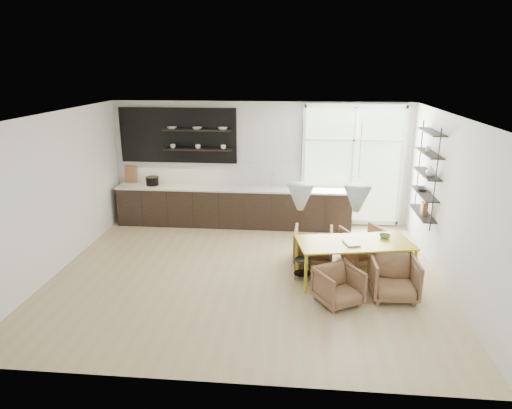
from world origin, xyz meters
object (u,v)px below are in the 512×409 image
armchair_front_left (338,286)px  armchair_front_right (394,278)px  armchair_back_left (313,245)px  wire_stool (302,266)px  armchair_back_right (363,244)px  dining_table (355,245)px

armchair_front_left → armchair_front_right: armchair_front_right is taller
armchair_back_left → wire_stool: bearing=78.2°
armchair_back_left → armchair_back_right: (0.97, 0.13, -0.00)m
armchair_back_left → armchair_back_right: 0.98m
dining_table → armchair_back_left: (-0.69, 0.72, -0.33)m
armchair_front_right → armchair_back_right: bearing=101.1°
armchair_back_right → wire_stool: (-1.18, -0.91, -0.09)m
wire_stool → armchair_back_right: bearing=37.8°
armchair_front_left → wire_stool: (-0.57, 0.82, -0.05)m
dining_table → armchair_back_right: (0.28, 0.86, -0.33)m
armchair_back_left → armchair_front_right: bearing=137.3°
armchair_back_left → dining_table: bearing=136.9°
dining_table → wire_stool: 1.00m
armchair_back_left → armchair_front_right: (1.28, -1.32, 0.00)m
armchair_back_left → armchair_front_left: bearing=105.8°
armchair_back_right → armchair_front_left: bearing=45.9°
armchair_front_left → wire_stool: 1.00m
armchair_front_left → armchair_front_right: (0.92, 0.29, 0.05)m
armchair_back_left → wire_stool: 0.81m
armchair_back_left → armchair_front_right: size_ratio=0.99×
dining_table → wire_stool: bearing=172.6°
wire_stool → armchair_front_right: bearing=-19.8°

